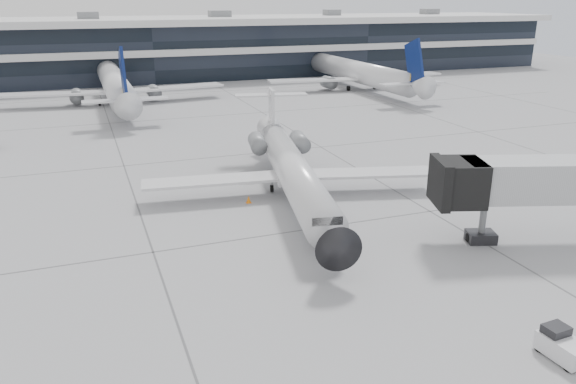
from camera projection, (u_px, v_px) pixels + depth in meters
name	position (u px, v px, depth m)	size (l,w,h in m)	color
ground	(304.00, 230.00, 37.83)	(220.00, 220.00, 0.00)	gray
terminal	(146.00, 51.00, 108.77)	(170.00, 22.00, 10.00)	black
bg_jet_center	(117.00, 102.00, 83.87)	(32.00, 40.00, 9.60)	silver
bg_jet_right	(356.00, 88.00, 97.07)	(32.00, 40.00, 9.60)	silver
regional_jet	(292.00, 168.00, 43.69)	(23.00, 28.67, 6.66)	silver
baggage_tug	(562.00, 345.00, 24.27)	(1.37, 2.16, 1.33)	silver
traffic_cone	(249.00, 200.00, 42.75)	(0.43, 0.43, 0.57)	orange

